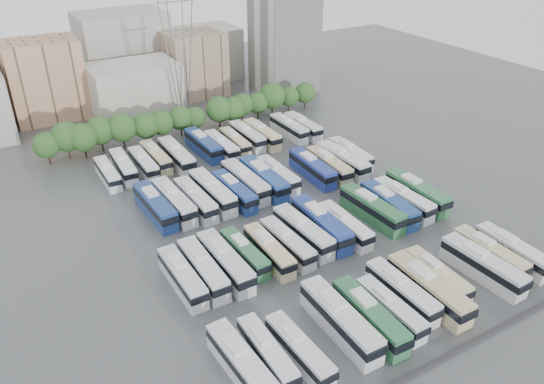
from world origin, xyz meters
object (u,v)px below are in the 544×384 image
bus_r1_s4 (269,250)px  bus_r1_s1 (203,269)px  bus_r1_s10 (372,209)px  bus_r2_s3 (195,199)px  bus_r1_s7 (321,224)px  bus_r3_s4 (177,156)px  bus_r3_s6 (203,145)px  bus_r3_s9 (247,136)px  bus_r0_s4 (340,320)px  bus_r3_s3 (156,157)px  bus_r0_s1 (267,353)px  bus_r0_s6 (390,309)px  bus_r0_s7 (402,292)px  bus_r2_s12 (342,160)px  bus_r0_s12 (490,254)px  bus_r2_s11 (329,165)px  bus_r1_s12 (403,199)px  electricity_pylon (178,40)px  bus_r2_s5 (234,191)px  bus_r1_s0 (182,277)px  bus_r0_s0 (242,364)px  bus_r2_s7 (264,179)px  bus_r3_s7 (221,146)px  bus_r3_s13 (303,126)px  bus_r0_s11 (483,266)px  bus_r1_s5 (287,243)px  bus_r3_s8 (235,142)px  bus_r0_s5 (370,316)px  bus_r3_s12 (289,128)px  bus_r0_s2 (299,350)px  bus_r2_s13 (350,154)px  bus_r1_s3 (244,253)px  bus_r2_s1 (155,206)px  bus_r3_s2 (144,164)px  bus_r2_s10 (312,168)px  bus_r1_s13 (417,192)px  bus_r3_s10 (262,134)px  bus_r2_s2 (174,201)px  bus_r1_s11 (389,205)px  bus_r0_s8 (428,289)px

bus_r1_s4 → bus_r1_s1: bearing=176.8°
bus_r1_s10 → bus_r2_s3: size_ratio=1.06×
bus_r1_s7 → bus_r3_s4: size_ratio=1.04×
bus_r3_s6 → bus_r3_s9: bearing=-3.7°
bus_r0_s4 → bus_r3_s3: bus_r0_s4 is taller
bus_r0_s1 → bus_r3_s3: 54.71m
bus_r0_s6 → bus_r3_s6: size_ratio=0.86×
bus_r0_s7 → bus_r2_s12: size_ratio=0.89×
bus_r0_s12 → bus_r2_s11: bus_r2_s11 is taller
bus_r1_s12 → electricity_pylon: bearing=103.9°
bus_r1_s10 → bus_r2_s5: size_ratio=1.08×
bus_r1_s0 → electricity_pylon: bearing=67.0°
bus_r0_s0 → bus_r1_s10: (32.91, 17.95, 0.14)m
bus_r2_s7 → bus_r1_s10: bearing=-60.3°
bus_r3_s7 → bus_r3_s13: 19.94m
bus_r0_s11 → bus_r1_s5: bearing=135.2°
bus_r3_s8 → bus_r0_s5: bearing=-98.2°
bus_r0_s0 → bus_r3_s4: (13.26, 52.55, 0.16)m
bus_r1_s4 → bus_r3_s12: 45.51m
bus_r0_s2 → bus_r3_s8: bus_r3_s8 is taller
bus_r1_s12 → bus_r1_s10: bearing=177.0°
bus_r0_s11 → electricity_pylon: bearing=97.4°
bus_r0_s11 → bus_r2_s13: 38.50m
bus_r1_s7 → bus_r2_s7: (-0.23, 17.26, 0.02)m
bus_r0_s5 → bus_r1_s3: size_ratio=1.15×
bus_r0_s4 → bus_r0_s7: size_ratio=1.15×
bus_r0_s6 → bus_r1_s10: (13.11, 19.20, 0.32)m
bus_r2_s12 → bus_r1_s10: bearing=-113.7°
bus_r0_s12 → bus_r2_s1: bearing=134.7°
bus_r3_s2 → bus_r3_s8: size_ratio=1.05×
bus_r2_s1 → bus_r2_s11: (33.08, -2.09, -0.08)m
electricity_pylon → bus_r2_s10: size_ratio=2.63×
bus_r2_s10 → bus_r2_s13: 10.28m
bus_r0_s11 → bus_r3_s3: bus_r0_s11 is taller
electricity_pylon → bus_r1_s7: 57.73m
bus_r0_s5 → bus_r3_s3: bearing=99.2°
bus_r1_s4 → bus_r1_s13: size_ratio=0.87×
bus_r1_s1 → bus_r2_s7: 26.86m
bus_r3_s10 → bus_r3_s2: bearing=-179.0°
bus_r0_s2 → bus_r1_s3: bearing=78.1°
bus_r1_s1 → bus_r2_s2: bus_r2_s2 is taller
bus_r2_s3 → bus_r3_s7: bus_r2_s3 is taller
bus_r2_s2 → bus_r3_s3: (3.39, 18.20, -0.23)m
bus_r0_s5 → bus_r0_s12: bus_r0_s5 is taller
bus_r1_s1 → bus_r3_s10: (29.62, 36.25, -0.00)m
bus_r1_s12 → bus_r3_s12: bearing=87.6°
bus_r2_s3 → bus_r3_s10: size_ratio=1.01×
bus_r3_s10 → bus_r3_s9: bearing=164.3°
bus_r1_s11 → bus_r0_s8: bearing=-115.4°
bus_r1_s3 → bus_r1_s7: (13.36, 0.29, 0.41)m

